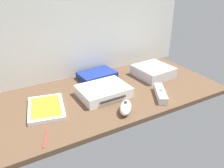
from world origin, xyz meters
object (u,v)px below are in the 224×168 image
Objects in this scene: remote_wand at (160,93)px; network_router at (97,75)px; stylus_pen at (45,138)px; game_console at (103,91)px; game_case at (46,108)px; remote_nunchuk at (126,107)px; mini_computer at (153,71)px.

network_router is at bearing 146.95° from remote_wand.
network_router reaches higher than stylus_pen.
game_console reaches higher than game_case.
remote_wand reaches higher than stylus_pen.
remote_wand is 19.94cm from remote_nunchuk.
remote_nunchuk is (1.49, -15.68, -0.16)cm from game_console.
game_console is at bearing 178.43° from remote_wand.
remote_wand is (15.73, -30.39, -0.19)cm from network_router.
game_case is 34.60cm from network_router.
mini_computer is 21.90cm from remote_wand.
network_router is at bearing 43.57° from stylus_pen.
remote_nunchuk is 1.17× the size of stylus_pen.
remote_wand reaches higher than game_case.
game_case is (-24.95, 1.15, -1.44)cm from game_console.
mini_computer is at bearing 74.28° from remote_nunchuk.
network_router is 34.22cm from remote_wand.
game_case is at bearing 176.00° from game_console.
game_console is 1.46× the size of remote_wand.
mini_computer is at bearing -27.36° from network_router.
game_case is 48.25cm from remote_wand.
mini_computer is 2.03× the size of stylus_pen.
game_console is at bearing 28.39° from stylus_pen.
mini_computer is 57.32cm from game_case.
game_case is 1.46× the size of remote_wand.
remote_wand is (21.22, -12.83, -0.69)cm from game_console.
remote_nunchuk is 31.59cm from stylus_pen.
remote_wand is (46.17, -13.98, 0.75)cm from game_case.
mini_computer is (32.12, 6.13, 0.44)cm from game_console.
mini_computer is 66.11cm from stylus_pen.
game_console reaches higher than stylus_pen.
remote_nunchuk is at bearing -144.56° from mini_computer.
stylus_pen is (-5.10, -17.39, -0.41)cm from game_case.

